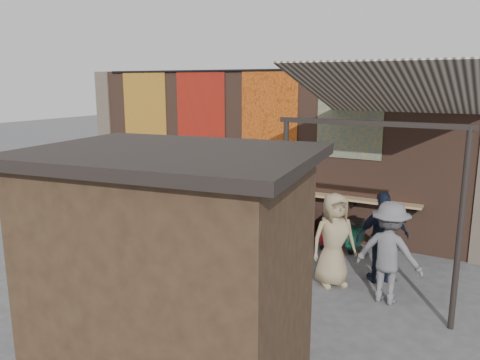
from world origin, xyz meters
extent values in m
plane|color=#474749|center=(0.00, 0.00, 0.00)|extent=(70.00, 70.00, 0.00)
cube|color=brown|center=(0.00, 2.70, 2.00)|extent=(10.00, 0.40, 4.00)
cube|color=#4C4238|center=(-5.20, 2.70, 2.00)|extent=(0.50, 0.50, 4.00)
cube|color=#9E7A51|center=(0.00, 2.33, 1.10)|extent=(8.00, 0.32, 0.05)
cube|color=white|center=(-0.78, 2.30, 1.25)|extent=(0.57, 0.31, 0.24)
cube|color=maroon|center=(-3.60, 2.48, 3.00)|extent=(1.50, 0.02, 2.00)
cube|color=red|center=(-1.70, 2.48, 3.00)|extent=(1.50, 0.02, 2.00)
cube|color=#B45416|center=(0.30, 2.48, 3.00)|extent=(1.50, 0.02, 2.00)
cube|color=navy|center=(2.30, 2.48, 3.00)|extent=(1.50, 0.02, 2.00)
cylinder|color=black|center=(0.00, 2.47, 3.98)|extent=(9.50, 0.06, 0.06)
imported|color=#95C6D9|center=(-3.75, 1.53, 0.86)|extent=(0.71, 0.56, 1.72)
imported|color=#2B2125|center=(-2.52, 2.00, 0.85)|extent=(0.96, 0.82, 1.71)
imported|color=black|center=(3.55, 0.64, 0.87)|extent=(1.07, 0.93, 1.73)
imported|color=slate|center=(3.83, -0.15, 0.88)|extent=(1.22, 0.80, 1.77)
imported|color=#988460|center=(2.81, 0.06, 0.88)|extent=(1.01, 0.99, 1.75)
cube|color=black|center=(2.27, -4.03, 1.45)|extent=(2.92, 2.34, 2.90)
cube|color=black|center=(2.27, -4.03, 2.96)|extent=(3.28, 2.68, 0.12)
cube|color=gold|center=(2.13, -3.00, 2.10)|extent=(1.19, 0.20, 0.50)
cube|color=#473321|center=(2.13, -3.00, 1.06)|extent=(2.21, 0.39, 0.06)
cube|color=beige|center=(3.50, 0.90, 3.55)|extent=(3.20, 3.28, 0.97)
cube|color=#33261C|center=(3.50, 2.49, 3.95)|extent=(3.30, 0.08, 0.12)
cube|color=black|center=(3.50, -0.60, 3.08)|extent=(3.00, 0.08, 0.08)
cylinder|color=black|center=(2.10, -0.60, 1.55)|extent=(0.09, 0.09, 3.10)
cylinder|color=black|center=(4.90, -0.60, 1.55)|extent=(0.09, 0.09, 3.10)
camera|label=1|loc=(5.25, -7.89, 3.71)|focal=35.00mm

